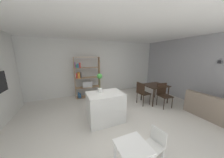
{
  "coord_description": "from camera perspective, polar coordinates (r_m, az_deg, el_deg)",
  "views": [
    {
      "loc": [
        -1.16,
        -2.56,
        1.94
      ],
      "look_at": [
        0.11,
        0.44,
        1.23
      ],
      "focal_mm": 16.81,
      "sensor_mm": 36.0,
      "label": 1
    }
  ],
  "objects": [
    {
      "name": "built_in_oven",
      "position": [
        4.25,
        -47.01,
        -1.17
      ],
      "size": [
        0.06,
        0.59,
        0.58
      ],
      "color": "black",
      "rests_on": "ground_plane"
    },
    {
      "name": "child_table",
      "position": [
        2.14,
        11.15,
        -33.73
      ],
      "size": [
        0.52,
        0.52,
        0.5
      ],
      "color": "white",
      "rests_on": "ground_plane"
    },
    {
      "name": "sofa",
      "position": [
        4.7,
        46.91,
        -12.8
      ],
      "size": [
        0.86,
        1.89,
        0.77
      ],
      "rotation": [
        0.0,
        0.0,
        1.57
      ],
      "color": "gray",
      "rests_on": "ground_plane"
    },
    {
      "name": "kitchen_island",
      "position": [
        3.28,
        -3.65,
        -15.0
      ],
      "size": [
        1.04,
        0.74,
        0.89
      ],
      "primitive_type": "cube",
      "color": "silver",
      "rests_on": "ground_plane"
    },
    {
      "name": "dining_chair_island_side",
      "position": [
        4.42,
        16.03,
        -6.54
      ],
      "size": [
        0.43,
        0.46,
        0.92
      ],
      "rotation": [
        0.0,
        0.0,
        1.63
      ],
      "color": "black",
      "rests_on": "ground_plane"
    },
    {
      "name": "open_bookshelf",
      "position": [
        5.11,
        -14.17,
        0.1
      ],
      "size": [
        1.17,
        0.31,
        1.92
      ],
      "color": "#997551",
      "rests_on": "ground_plane"
    },
    {
      "name": "right_partition_gray",
      "position": [
        5.49,
        38.9,
        3.48
      ],
      "size": [
        0.06,
        5.64,
        2.72
      ],
      "primitive_type": "cube",
      "color": "#9E9EA3",
      "rests_on": "ground_plane"
    },
    {
      "name": "child_chair_right",
      "position": [
        2.44,
        22.27,
        -29.7
      ],
      "size": [
        0.36,
        0.36,
        0.62
      ],
      "rotation": [
        0.0,
        0.0,
        -1.41
      ],
      "color": "silver",
      "rests_on": "ground_plane"
    },
    {
      "name": "wall_sconce_back",
      "position": [
        5.09,
        45.98,
        6.47
      ],
      "size": [
        0.1,
        0.1,
        0.1
      ],
      "color": "#333338",
      "rests_on": "ground_plane"
    },
    {
      "name": "potted_plant_on_island",
      "position": [
        3.1,
        -6.69,
        -1.17
      ],
      "size": [
        0.16,
        0.16,
        0.57
      ],
      "color": "white",
      "rests_on": "kitchen_island"
    },
    {
      "name": "back_partition",
      "position": [
        5.5,
        -10.68,
        6.0
      ],
      "size": [
        7.37,
        0.06,
        2.72
      ],
      "primitive_type": "cube",
      "color": "silver",
      "rests_on": "ground_plane"
    },
    {
      "name": "ground_plane",
      "position": [
        3.42,
        1.34,
        -22.39
      ],
      "size": [
        10.15,
        10.15,
        0.0
      ],
      "primitive_type": "plane",
      "color": "beige"
    },
    {
      "name": "dining_chair_near",
      "position": [
        4.6,
        26.09,
        -6.82
      ],
      "size": [
        0.48,
        0.49,
        0.91
      ],
      "rotation": [
        0.0,
        0.0,
        -0.11
      ],
      "color": "black",
      "rests_on": "ground_plane"
    },
    {
      "name": "ceiling_slab",
      "position": [
        2.93,
        1.65,
        28.38
      ],
      "size": [
        7.37,
        5.64,
        0.06
      ],
      "color": "white",
      "rests_on": "ground_plane"
    },
    {
      "name": "dining_table",
      "position": [
        4.83,
        22.32,
        -4.02
      ],
      "size": [
        0.92,
        0.82,
        0.75
      ],
      "color": "black",
      "rests_on": "ground_plane"
    }
  ]
}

